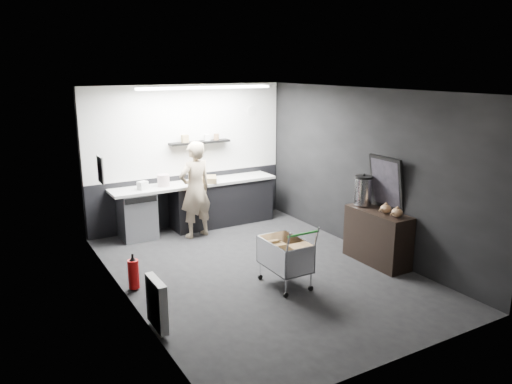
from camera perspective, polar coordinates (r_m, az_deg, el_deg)
floor at (r=7.68m, az=0.53°, el=-9.04°), size 5.50×5.50×0.00m
ceiling at (r=7.06m, az=0.59°, el=11.52°), size 5.50×5.50×0.00m
wall_back at (r=9.67m, az=-7.79°, el=4.09°), size 5.50×0.00×5.50m
wall_front at (r=5.18m, az=16.33°, el=-5.38°), size 5.50×0.00×5.50m
wall_left at (r=6.50m, az=-14.80°, el=-1.29°), size 0.00×5.50×5.50m
wall_right at (r=8.43m, az=12.35°, el=2.38°), size 0.00×5.50×5.50m
kitchen_wall_panel at (r=9.58m, az=-7.85°, el=7.01°), size 3.95×0.02×1.70m
dado_panel at (r=9.84m, az=-7.58°, el=-0.81°), size 3.95×0.02×1.00m
floating_shelf at (r=9.59m, az=-6.44°, el=5.67°), size 1.20×0.22×0.04m
wall_clock at (r=10.15m, az=-0.47°, el=9.25°), size 0.20×0.03×0.20m
poster at (r=7.69m, az=-17.38°, el=2.45°), size 0.02×0.30×0.40m
poster_red_band at (r=7.68m, az=-17.38°, el=2.96°), size 0.02×0.22×0.10m
radiator at (r=6.06m, az=-11.27°, el=-12.39°), size 0.10×0.50×0.60m
ceiling_strip at (r=8.70m, az=-5.77°, el=11.77°), size 2.40×0.20×0.04m
prep_counter at (r=9.63m, az=-6.12°, el=-1.37°), size 3.20×0.61×0.90m
person at (r=8.99m, az=-6.96°, el=0.25°), size 0.71×0.53×1.75m
shopping_cart at (r=7.08m, az=3.33°, el=-7.36°), size 0.50×0.83×0.91m
sideboard at (r=8.08m, az=13.66°, el=-4.17°), size 0.48×1.13×1.69m
fire_extinguisher at (r=7.21m, az=-13.82°, el=-8.98°), size 0.15×0.15×0.51m
cardboard_box at (r=9.46m, az=-6.08°, el=1.44°), size 0.61×0.55×0.10m
pink_tub at (r=9.22m, az=-10.54°, el=1.31°), size 0.22×0.22×0.22m
white_container at (r=9.06m, az=-12.83°, el=0.73°), size 0.20×0.18×0.15m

